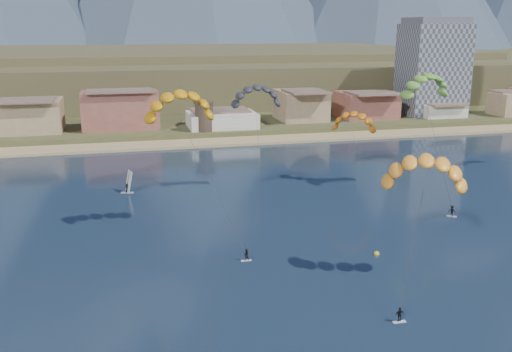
# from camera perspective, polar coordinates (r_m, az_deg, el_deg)

# --- Properties ---
(beach) EXTENTS (2200.00, 12.00, 0.90)m
(beach) POSITION_cam_1_polar(r_m,az_deg,el_deg) (154.23, -6.62, 3.33)
(beach) COLOR tan
(beach) RESTS_ON ground
(land) EXTENTS (2200.00, 900.00, 4.00)m
(land) POSITION_cam_1_polar(r_m,az_deg,el_deg) (605.09, -12.33, 11.58)
(land) COLOR brown
(land) RESTS_ON ground
(foothills) EXTENTS (940.00, 210.00, 18.00)m
(foothills) POSITION_cam_1_polar(r_m,az_deg,el_deg) (280.37, -5.47, 10.33)
(foothills) COLOR brown
(foothills) RESTS_ON ground
(town) EXTENTS (400.00, 24.00, 12.00)m
(town) POSITION_cam_1_polar(r_m,az_deg,el_deg) (168.90, -21.08, 6.10)
(town) COLOR silver
(town) RESTS_ON ground
(apartment_tower) EXTENTS (20.00, 16.00, 32.00)m
(apartment_tower) POSITION_cam_1_polar(r_m,az_deg,el_deg) (201.31, 17.50, 10.48)
(apartment_tower) COLOR gray
(apartment_tower) RESTS_ON ground
(watchtower) EXTENTS (5.82, 5.82, 8.60)m
(watchtower) POSITION_cam_1_polar(r_m,az_deg,el_deg) (161.64, -5.28, 6.09)
(watchtower) COLOR #47382D
(watchtower) RESTS_ON ground
(kitesurfer_yellow) EXTENTS (13.18, 17.02, 25.01)m
(kitesurfer_yellow) POSITION_cam_1_polar(r_m,az_deg,el_deg) (84.20, -7.72, 7.53)
(kitesurfer_yellow) COLOR silver
(kitesurfer_yellow) RESTS_ON ground
(kitesurfer_orange) EXTENTS (14.05, 14.45, 19.02)m
(kitesurfer_orange) POSITION_cam_1_polar(r_m,az_deg,el_deg) (70.72, 16.79, 0.95)
(kitesurfer_orange) COLOR silver
(kitesurfer_orange) RESTS_ON ground
(kitesurfer_green) EXTENTS (11.24, 19.83, 25.62)m
(kitesurfer_green) POSITION_cam_1_polar(r_m,az_deg,el_deg) (110.70, 16.90, 9.04)
(kitesurfer_green) COLOR silver
(kitesurfer_green) RESTS_ON ground
(distant_kite_dark) EXTENTS (9.80, 5.93, 22.12)m
(distant_kite_dark) POSITION_cam_1_polar(r_m,az_deg,el_deg) (105.10, 0.03, 8.51)
(distant_kite_dark) COLOR #262626
(distant_kite_dark) RESTS_ON ground
(distant_kite_orange) EXTENTS (9.57, 8.40, 16.60)m
(distant_kite_orange) POSITION_cam_1_polar(r_m,az_deg,el_deg) (113.83, 9.94, 5.81)
(distant_kite_orange) COLOR #262626
(distant_kite_orange) RESTS_ON ground
(windsurfer) EXTENTS (2.53, 2.76, 4.27)m
(windsurfer) POSITION_cam_1_polar(r_m,az_deg,el_deg) (110.37, -12.89, -0.99)
(windsurfer) COLOR silver
(windsurfer) RESTS_ON ground
(buoy) EXTENTS (0.75, 0.75, 0.75)m
(buoy) POSITION_cam_1_polar(r_m,az_deg,el_deg) (81.02, 12.14, -7.71)
(buoy) COLOR yellow
(buoy) RESTS_ON ground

